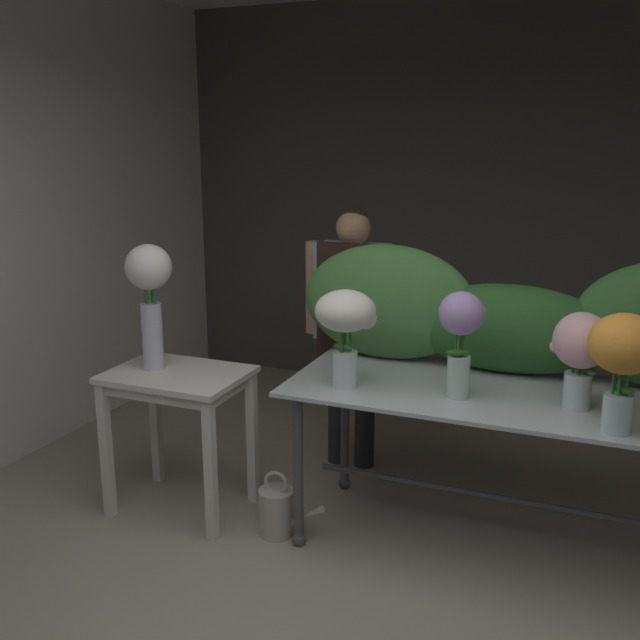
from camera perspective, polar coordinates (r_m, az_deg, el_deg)
name	(u,v)px	position (r m, az deg, el deg)	size (l,w,h in m)	color
ground_plane	(422,495)	(4.22, 8.06, -13.50)	(8.10, 8.10, 0.00)	#9E9384
wall_back	(491,204)	(5.58, 13.37, 8.93)	(5.02, 0.12, 2.96)	#4C4742
wall_left	(48,214)	(4.99, -20.68, 7.84)	(0.12, 3.80, 2.96)	silver
display_table_glass	(506,417)	(3.50, 14.43, -7.45)	(2.03, 0.85, 0.82)	silver
side_table_white	(178,393)	(3.86, -11.12, -5.67)	(0.71, 0.52, 0.77)	silver
florist	(352,312)	(4.24, 2.54, 0.61)	(0.59, 0.24, 1.56)	#232328
foliage_backdrop	(527,319)	(3.66, 15.98, 0.09)	(2.31, 0.32, 0.61)	#477F3D
vase_lilac_hydrangea	(461,331)	(3.25, 11.08, -0.83)	(0.21, 0.20, 0.49)	silver
vase_ivory_anemones	(346,322)	(3.33, 2.09, -0.15)	(0.28, 0.28, 0.46)	silver
vase_blush_stock	(581,350)	(3.27, 19.89, -2.23)	(0.25, 0.24, 0.43)	silver
vase_sunset_roses	(623,354)	(3.04, 22.80, -2.51)	(0.27, 0.27, 0.49)	silver
vase_white_roses_tall	(149,290)	(3.80, -13.30, 2.30)	(0.25, 0.24, 0.66)	silver
watering_can	(278,511)	(3.77, -3.37, -14.80)	(0.35, 0.18, 0.34)	#B7B2A8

